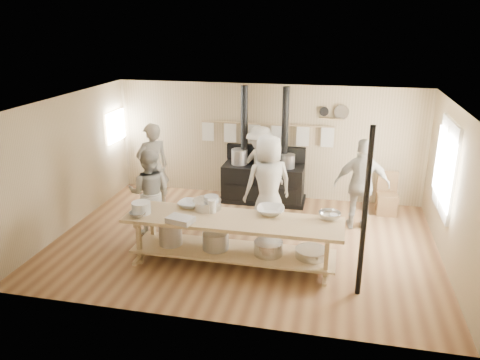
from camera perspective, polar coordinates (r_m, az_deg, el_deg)
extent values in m
plane|color=brown|center=(8.84, 0.49, -7.46)|extent=(7.00, 7.00, 0.00)
plane|color=tan|center=(10.71, 3.28, 4.71)|extent=(7.00, 0.00, 7.00)
plane|color=tan|center=(6.10, -4.37, -6.76)|extent=(7.00, 0.00, 7.00)
plane|color=tan|center=(9.66, -20.27, 1.93)|extent=(0.00, 5.00, 5.00)
plane|color=tan|center=(8.40, 24.58, -1.12)|extent=(0.00, 5.00, 5.00)
plane|color=tan|center=(8.03, 0.54, 9.39)|extent=(7.00, 7.00, 0.00)
cube|color=beige|center=(8.89, 23.84, 1.41)|extent=(0.06, 1.35, 1.65)
plane|color=white|center=(8.88, 23.59, 1.42)|extent=(0.00, 1.50, 1.50)
cube|color=beige|center=(8.88, 23.52, 1.43)|extent=(0.02, 0.03, 1.50)
plane|color=white|center=(11.23, -14.88, 6.36)|extent=(0.00, 0.90, 0.90)
cube|color=black|center=(10.58, 2.84, -0.41)|extent=(1.80, 0.70, 0.85)
cube|color=black|center=(10.71, 2.81, -2.30)|extent=(1.90, 0.75, 0.10)
cube|color=black|center=(10.68, 3.17, 3.28)|extent=(1.80, 0.12, 0.35)
cylinder|color=black|center=(10.35, 0.53, 6.66)|extent=(0.15, 0.15, 1.75)
cylinder|color=black|center=(10.21, 5.51, 6.39)|extent=(0.15, 0.15, 1.75)
cylinder|color=#B2B2B7|center=(10.50, -0.07, 2.87)|extent=(0.36, 0.36, 0.34)
cylinder|color=gray|center=(10.29, 5.87, 2.30)|extent=(0.30, 0.30, 0.30)
cylinder|color=tan|center=(10.51, 3.23, 6.79)|extent=(3.00, 0.04, 0.04)
cube|color=silver|center=(10.85, -3.88, 5.98)|extent=(0.28, 0.01, 0.46)
cube|color=silver|center=(10.72, -1.09, 5.85)|extent=(0.28, 0.01, 0.46)
cube|color=silver|center=(10.61, 1.77, 5.71)|extent=(0.28, 0.01, 0.46)
cube|color=silver|center=(10.52, 4.67, 5.55)|extent=(0.28, 0.01, 0.46)
cube|color=silver|center=(10.47, 7.61, 5.37)|extent=(0.28, 0.01, 0.46)
cube|color=silver|center=(10.44, 10.57, 5.17)|extent=(0.28, 0.01, 0.46)
cube|color=tan|center=(10.37, 10.99, 7.32)|extent=(0.50, 0.14, 0.03)
cylinder|color=black|center=(10.37, 10.21, 8.21)|extent=(0.20, 0.04, 0.20)
cylinder|color=silver|center=(10.36, 12.27, 8.07)|extent=(0.32, 0.03, 0.32)
cube|color=tan|center=(7.70, -0.89, -4.92)|extent=(3.60, 0.90, 0.06)
cube|color=tan|center=(7.95, -0.86, -8.68)|extent=(3.40, 0.80, 0.04)
cube|color=tan|center=(7.97, -0.86, -8.99)|extent=(3.30, 0.06, 0.06)
cube|color=tan|center=(8.08, -12.22, -7.26)|extent=(0.07, 0.07, 0.85)
cube|color=tan|center=(8.58, -10.59, -5.55)|extent=(0.07, 0.07, 0.85)
cube|color=tan|center=(7.43, 10.46, -9.59)|extent=(0.07, 0.07, 0.85)
cube|color=tan|center=(7.97, 10.65, -7.55)|extent=(0.07, 0.07, 0.85)
cylinder|color=#B2B2B7|center=(8.15, -8.47, -6.50)|extent=(0.40, 0.40, 0.38)
cylinder|color=gray|center=(7.94, -3.00, -7.36)|extent=(0.44, 0.44, 0.30)
cylinder|color=silver|center=(7.79, 3.48, -8.26)|extent=(0.48, 0.48, 0.22)
cylinder|color=silver|center=(7.75, 8.65, -8.95)|extent=(0.52, 0.52, 0.14)
cylinder|color=black|center=(6.94, 14.97, -4.08)|extent=(0.08, 0.08, 2.60)
imported|color=#9E988C|center=(10.07, -10.57, 1.48)|extent=(0.82, 0.82, 1.93)
imported|color=#9E988C|center=(8.99, -10.96, -1.51)|extent=(0.91, 0.76, 1.69)
imported|color=#9E988C|center=(8.95, 3.46, -0.48)|extent=(1.12, 0.99, 1.92)
imported|color=#9E988C|center=(9.35, 14.63, -0.56)|extent=(1.09, 0.51, 1.82)
imported|color=#9E988C|center=(10.30, 2.48, 1.75)|extent=(1.29, 0.96, 1.77)
cube|color=brown|center=(10.44, 17.45, -2.77)|extent=(0.43, 0.43, 0.45)
cube|color=brown|center=(10.48, 17.56, -0.25)|extent=(0.42, 0.06, 0.49)
imported|color=silver|center=(8.18, -6.10, -2.95)|extent=(0.45, 0.45, 0.10)
imported|color=silver|center=(7.91, -12.36, -4.12)|extent=(0.37, 0.37, 0.09)
imported|color=silver|center=(7.86, 3.75, -3.74)|extent=(0.51, 0.51, 0.11)
imported|color=silver|center=(7.79, 10.87, -4.28)|extent=(0.47, 0.47, 0.11)
cube|color=#B2B2B7|center=(7.59, -7.29, -4.83)|extent=(0.47, 0.37, 0.09)
cylinder|color=silver|center=(8.08, -4.04, -2.94)|extent=(0.64, 0.64, 0.16)
cylinder|color=gray|center=(8.04, -3.52, -2.74)|extent=(0.33, 0.33, 0.23)
cylinder|color=silver|center=(8.02, -11.95, -3.34)|extent=(0.33, 0.33, 0.20)
cylinder|color=silver|center=(7.90, -3.46, -3.18)|extent=(0.17, 0.17, 0.23)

